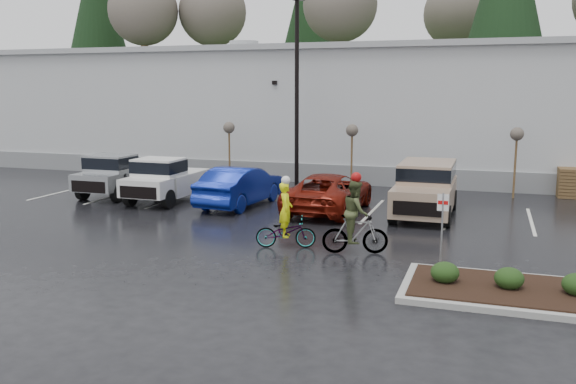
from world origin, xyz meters
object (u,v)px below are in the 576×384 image
(lamppost, at_px, (297,72))
(sapling_mid, at_px, (352,134))
(pallet_stack_a, at_px, (572,183))
(fire_lane_sign, at_px, (442,223))
(pickup_white, at_px, (170,178))
(cyclist_olive, at_px, (355,224))
(sapling_east, at_px, (517,138))
(car_red, at_px, (329,192))
(car_blue, at_px, (241,186))
(cyclist_hivis, at_px, (286,225))
(suv_tan, at_px, (425,190))
(pickup_silver, at_px, (123,174))
(sapling_west, at_px, (229,131))

(lamppost, bearing_deg, sapling_mid, 21.80)
(pallet_stack_a, distance_m, fire_lane_sign, 14.60)
(pickup_white, distance_m, cyclist_olive, 11.49)
(sapling_east, relative_size, car_red, 0.57)
(pickup_white, height_order, car_blue, pickup_white)
(sapling_east, distance_m, pickup_white, 15.57)
(cyclist_hivis, height_order, cyclist_olive, cyclist_olive)
(suv_tan, bearing_deg, pickup_silver, 178.00)
(lamppost, xyz_separation_m, car_red, (2.83, -4.57, -4.91))
(lamppost, relative_size, pickup_white, 1.77)
(cyclist_olive, bearing_deg, pickup_white, 41.14)
(sapling_mid, relative_size, pallet_stack_a, 2.37)
(pickup_silver, height_order, pickup_white, same)
(suv_tan, bearing_deg, sapling_west, 153.63)
(pickup_white, xyz_separation_m, cyclist_olive, (9.70, -6.15, -0.09))
(pickup_white, xyz_separation_m, suv_tan, (11.10, 0.11, 0.05))
(car_red, bearing_deg, car_blue, 2.02)
(lamppost, bearing_deg, pickup_silver, -152.85)
(sapling_mid, bearing_deg, car_blue, -122.41)
(car_red, bearing_deg, cyclist_olive, 113.89)
(lamppost, height_order, car_blue, lamppost)
(pickup_silver, relative_size, cyclist_olive, 2.10)
(lamppost, relative_size, car_blue, 1.82)
(pickup_white, bearing_deg, sapling_east, 20.25)
(pallet_stack_a, xyz_separation_m, suv_tan, (-5.91, -6.25, 0.35))
(cyclist_hivis, bearing_deg, car_red, -14.93)
(car_blue, relative_size, cyclist_hivis, 2.25)
(pickup_silver, relative_size, car_blue, 1.02)
(lamppost, bearing_deg, cyclist_olive, -63.71)
(car_blue, height_order, suv_tan, suv_tan)
(pickup_silver, bearing_deg, lamppost, 27.15)
(car_red, relative_size, suv_tan, 1.09)
(fire_lane_sign, bearing_deg, lamppost, 123.46)
(cyclist_hivis, bearing_deg, lamppost, -0.58)
(lamppost, bearing_deg, sapling_west, 165.96)
(pickup_silver, relative_size, suv_tan, 1.02)
(cyclist_olive, bearing_deg, sapling_west, 22.10)
(car_blue, height_order, cyclist_hivis, cyclist_hivis)
(sapling_west, relative_size, pallet_stack_a, 2.37)
(pallet_stack_a, bearing_deg, cyclist_hivis, -127.27)
(pickup_silver, bearing_deg, car_red, -4.52)
(sapling_west, bearing_deg, car_blue, -61.82)
(sapling_west, bearing_deg, pickup_silver, -125.01)
(pickup_silver, bearing_deg, fire_lane_sign, -27.97)
(sapling_east, relative_size, pallet_stack_a, 2.37)
(pallet_stack_a, relative_size, pickup_silver, 0.26)
(pickup_silver, height_order, car_red, pickup_silver)
(sapling_mid, height_order, pickup_silver, sapling_mid)
(lamppost, height_order, sapling_mid, lamppost)
(lamppost, relative_size, pallet_stack_a, 6.83)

